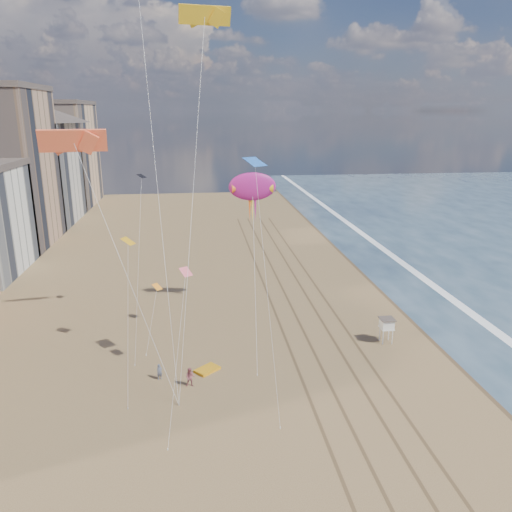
{
  "coord_description": "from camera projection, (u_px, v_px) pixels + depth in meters",
  "views": [
    {
      "loc": [
        -10.42,
        -24.65,
        24.34
      ],
      "look_at": [
        -4.42,
        26.0,
        9.5
      ],
      "focal_mm": 35.0,
      "sensor_mm": 36.0,
      "label": 1
    }
  ],
  "objects": [
    {
      "name": "ground",
      "position": [
        374.0,
        512.0,
        31.48
      ],
      "size": [
        260.0,
        260.0,
        0.0
      ],
      "primitive_type": "plane",
      "color": "brown",
      "rests_on": "ground"
    },
    {
      "name": "show_kite",
      "position": [
        252.0,
        187.0,
        59.97
      ],
      "size": [
        5.07,
        9.19,
        22.56
      ],
      "color": "#9A176F",
      "rests_on": "ground"
    },
    {
      "name": "kite_flyer_a",
      "position": [
        160.0,
        372.0,
        46.91
      ],
      "size": [
        0.67,
        0.61,
        1.54
      ],
      "primitive_type": "imported",
      "rotation": [
        0.0,
        0.0,
        0.56
      ],
      "color": "slate",
      "rests_on": "ground"
    },
    {
      "name": "tracks",
      "position": [
        309.0,
        320.0,
        60.37
      ],
      "size": [
        7.68,
        120.0,
        0.01
      ],
      "color": "brown",
      "rests_on": "ground"
    },
    {
      "name": "lifeguard_stand",
      "position": [
        387.0,
        324.0,
        54.02
      ],
      "size": [
        1.56,
        1.56,
        2.81
      ],
      "color": "silver",
      "rests_on": "ground"
    },
    {
      "name": "parafoils",
      "position": [
        136.0,
        31.0,
        41.84
      ],
      "size": [
        15.97,
        8.93,
        16.29
      ],
      "color": "black",
      "rests_on": "ground"
    },
    {
      "name": "grounded_kite",
      "position": [
        207.0,
        370.0,
        48.57
      ],
      "size": [
        2.7,
        2.61,
        0.26
      ],
      "primitive_type": "cube",
      "rotation": [
        0.0,
        0.0,
        0.71
      ],
      "color": "orange",
      "rests_on": "ground"
    },
    {
      "name": "wet_sand",
      "position": [
        406.0,
        287.0,
        71.76
      ],
      "size": [
        260.0,
        260.0,
        0.0
      ],
      "primitive_type": "plane",
      "color": "#42301E",
      "rests_on": "ground"
    },
    {
      "name": "small_kites",
      "position": [
        184.0,
        220.0,
        47.58
      ],
      "size": [
        13.74,
        18.74,
        16.47
      ],
      "color": "orange",
      "rests_on": "ground"
    },
    {
      "name": "foam",
      "position": [
        434.0,
        286.0,
        72.24
      ],
      "size": [
        260.0,
        260.0,
        0.0
      ],
      "primitive_type": "plane",
      "color": "white",
      "rests_on": "ground"
    },
    {
      "name": "kite_flyer_b",
      "position": [
        190.0,
        377.0,
        45.62
      ],
      "size": [
        0.98,
        0.8,
        1.84
      ],
      "primitive_type": "imported",
      "rotation": [
        0.0,
        0.0,
        -0.13
      ],
      "color": "#9A4E56",
      "rests_on": "ground"
    }
  ]
}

